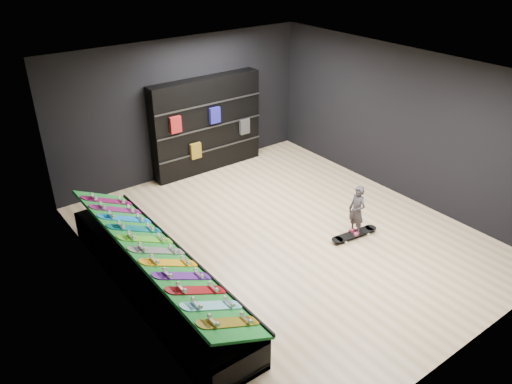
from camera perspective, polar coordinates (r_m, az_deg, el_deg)
floor at (r=9.11m, az=3.29°, el=-5.14°), size 6.00×7.00×0.01m
ceiling at (r=7.87m, az=3.90°, el=13.44°), size 6.00×7.00×0.01m
wall_back at (r=11.08m, az=-8.30°, el=9.50°), size 6.00×0.02×3.00m
wall_front at (r=6.48m, az=24.01°, el=-7.23°), size 6.00×0.02×3.00m
wall_left at (r=7.03m, az=-15.55°, el=-2.79°), size 0.02×7.00×3.00m
wall_right at (r=10.44m, az=16.39°, el=7.46°), size 0.02×7.00×3.00m
display_rack at (r=7.85m, az=-11.33°, el=-9.66°), size 0.90×4.50×0.50m
turf_ramp at (r=7.60m, az=-11.32°, el=-6.77°), size 0.92×4.50×0.46m
back_shelving at (r=11.29m, az=-5.66°, el=7.65°), size 2.65×0.31×2.12m
floor_skateboard at (r=9.23m, az=11.16°, el=-4.86°), size 1.00×0.33×0.09m
child at (r=9.06m, az=11.35°, el=-3.13°), size 0.16×0.22×0.57m
display_board_0 at (r=6.26m, az=-3.14°, el=-14.67°), size 0.93×0.22×0.50m
display_board_1 at (r=6.51m, az=-5.06°, el=-12.81°), size 0.93×0.22×0.50m
display_board_2 at (r=6.76m, az=-6.82°, el=-11.08°), size 0.93×0.22×0.50m
display_board_3 at (r=7.03m, az=-8.42°, el=-9.47°), size 0.93×0.22×0.50m
display_board_4 at (r=7.30m, az=-9.90°, el=-7.97°), size 0.93×0.22×0.50m
display_board_5 at (r=7.59m, az=-11.25°, el=-6.57°), size 0.93×0.22×0.50m
display_board_6 at (r=7.88m, az=-12.50°, el=-5.28°), size 0.93×0.22×0.50m
display_board_7 at (r=8.18m, az=-13.66°, el=-4.08°), size 0.93×0.22×0.50m
display_board_8 at (r=8.49m, az=-14.73°, el=-2.96°), size 0.93×0.22×0.50m
display_board_9 at (r=8.80m, az=-15.72°, el=-1.92°), size 0.93×0.22×0.50m
display_board_10 at (r=9.11m, az=-16.64°, el=-0.95°), size 0.93×0.22×0.50m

